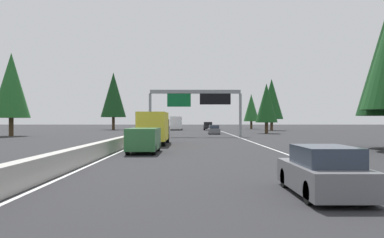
% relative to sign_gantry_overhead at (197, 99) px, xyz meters
% --- Properties ---
extents(ground_plane, '(320.00, 320.00, 0.00)m').
position_rel_sign_gantry_overhead_xyz_m(ground_plane, '(5.64, 6.04, -5.08)').
color(ground_plane, '#262628').
extents(median_barrier, '(180.00, 0.56, 0.90)m').
position_rel_sign_gantry_overhead_xyz_m(median_barrier, '(25.64, 6.34, -4.63)').
color(median_barrier, '#ADAAA3').
rests_on(median_barrier, ground).
extents(shoulder_stripe_right, '(160.00, 0.16, 0.01)m').
position_rel_sign_gantry_overhead_xyz_m(shoulder_stripe_right, '(15.64, -5.48, -5.08)').
color(shoulder_stripe_right, silver).
rests_on(shoulder_stripe_right, ground).
extents(shoulder_stripe_median, '(160.00, 0.16, 0.01)m').
position_rel_sign_gantry_overhead_xyz_m(shoulder_stripe_median, '(15.64, 5.79, -5.08)').
color(shoulder_stripe_median, silver).
rests_on(shoulder_stripe_median, ground).
extents(sign_gantry_overhead, '(0.50, 12.68, 6.39)m').
position_rel_sign_gantry_overhead_xyz_m(sign_gantry_overhead, '(0.00, 0.00, 0.00)').
color(sign_gantry_overhead, gray).
rests_on(sign_gantry_overhead, ground).
extents(sedan_far_left, '(4.40, 1.80, 1.47)m').
position_rel_sign_gantry_overhead_xyz_m(sedan_far_left, '(-44.27, -3.12, -4.40)').
color(sedan_far_left, slate).
rests_on(sedan_far_left, ground).
extents(minivan_distant_b, '(5.00, 1.95, 1.69)m').
position_rel_sign_gantry_overhead_xyz_m(minivan_distant_b, '(-28.16, 4.01, -4.13)').
color(minivan_distant_b, '#2D6B38').
rests_on(minivan_distant_b, ground).
extents(sedan_mid_center, '(4.40, 1.80, 1.47)m').
position_rel_sign_gantry_overhead_xyz_m(sedan_mid_center, '(10.62, -2.96, -4.40)').
color(sedan_mid_center, slate).
rests_on(sedan_mid_center, ground).
extents(sedan_far_center, '(4.40, 1.80, 1.47)m').
position_rel_sign_gantry_overhead_xyz_m(sedan_far_center, '(58.83, 4.05, -4.40)').
color(sedan_far_center, silver).
rests_on(sedan_far_center, ground).
extents(box_truck_near_center, '(8.50, 2.40, 2.95)m').
position_rel_sign_gantry_overhead_xyz_m(box_truck_near_center, '(-18.42, 4.16, -3.47)').
color(box_truck_near_center, gold).
rests_on(box_truck_near_center, ground).
extents(bus_near_right, '(11.50, 2.55, 3.10)m').
position_rel_sign_gantry_overhead_xyz_m(bus_near_right, '(41.77, 4.21, -3.37)').
color(bus_near_right, white).
rests_on(bus_near_right, ground).
extents(pickup_far_right, '(5.60, 2.00, 1.86)m').
position_rel_sign_gantry_overhead_xyz_m(pickup_far_right, '(38.69, -3.17, -4.17)').
color(pickup_far_right, black).
rests_on(pickup_far_right, ground).
extents(conifer_right_mid, '(3.74, 3.74, 8.50)m').
position_rel_sign_gantry_overhead_xyz_m(conifer_right_mid, '(13.75, -12.05, 0.08)').
color(conifer_right_mid, '#4C3823').
rests_on(conifer_right_mid, ground).
extents(conifer_right_far, '(5.02, 5.02, 11.42)m').
position_rel_sign_gantry_overhead_xyz_m(conifer_right_far, '(34.82, -17.04, 1.86)').
color(conifer_right_far, '#4C3823').
rests_on(conifer_right_far, ground).
extents(conifer_right_distant, '(3.98, 3.98, 9.06)m').
position_rel_sign_gantry_overhead_xyz_m(conifer_right_distant, '(50.81, -14.90, 0.42)').
color(conifer_right_distant, '#4C3823').
rests_on(conifer_right_distant, ground).
extents(conifer_left_mid, '(5.17, 5.17, 11.75)m').
position_rel_sign_gantry_overhead_xyz_m(conifer_left_mid, '(1.87, 26.05, 2.06)').
color(conifer_left_mid, '#4C3823').
rests_on(conifer_left_mid, ground).
extents(conifer_left_far, '(6.01, 6.01, 13.65)m').
position_rel_sign_gantry_overhead_xyz_m(conifer_left_far, '(42.50, 19.25, 3.22)').
color(conifer_left_far, '#4C3823').
rests_on(conifer_left_far, ground).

